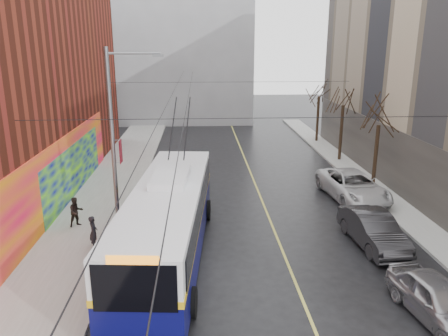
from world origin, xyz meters
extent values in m
cube|color=gray|center=(-8.00, 12.00, 0.07)|extent=(4.00, 60.00, 0.15)
cube|color=gray|center=(9.00, 12.00, 0.07)|extent=(2.00, 60.00, 0.15)
cube|color=#BFB74C|center=(1.50, 14.00, 0.00)|extent=(0.12, 50.00, 0.01)
cube|color=#ED0549|center=(-9.96, 10.00, 2.00)|extent=(0.08, 28.00, 4.00)
cube|color=#08048D|center=(-9.92, 16.00, 1.60)|extent=(0.06, 12.00, 3.20)
cube|color=#4C4742|center=(9.97, 14.00, 2.00)|extent=(0.06, 36.00, 4.00)
cube|color=gray|center=(-6.00, 45.00, 9.00)|extent=(20.00, 12.00, 18.00)
cylinder|color=slate|center=(-6.30, 10.00, 4.50)|extent=(0.20, 0.20, 9.00)
cube|color=#5A0C16|center=(-5.95, 10.00, 4.20)|extent=(0.04, 0.60, 1.10)
cylinder|color=slate|center=(-5.10, 10.00, 8.70)|extent=(2.40, 0.10, 0.10)
cube|color=slate|center=(-4.00, 10.00, 8.60)|extent=(0.50, 0.22, 0.12)
cylinder|color=black|center=(-3.80, 15.00, 6.20)|extent=(0.02, 60.00, 0.02)
cylinder|color=black|center=(-2.80, 15.00, 6.20)|extent=(0.02, 60.00, 0.02)
cylinder|color=black|center=(0.00, 6.00, 6.40)|extent=(18.00, 0.02, 0.02)
cylinder|color=black|center=(0.00, 22.00, 6.40)|extent=(18.00, 0.02, 0.02)
cylinder|color=black|center=(9.00, 16.00, 2.10)|extent=(0.24, 0.24, 4.20)
cylinder|color=black|center=(9.00, 23.00, 2.24)|extent=(0.24, 0.24, 4.48)
cylinder|color=black|center=(9.00, 30.00, 2.18)|extent=(0.24, 0.24, 4.37)
ellipsoid|color=slate|center=(-2.34, 8.61, 6.79)|extent=(0.44, 0.20, 0.12)
ellipsoid|color=slate|center=(-0.95, 11.68, 7.61)|extent=(0.44, 0.20, 0.12)
ellipsoid|color=slate|center=(-3.72, 10.43, 5.76)|extent=(0.44, 0.20, 0.12)
cube|color=#090944|center=(-3.61, 7.30, 1.03)|extent=(3.86, 13.14, 1.62)
cube|color=silver|center=(-3.61, 7.30, 2.54)|extent=(3.86, 13.14, 1.40)
cube|color=gold|center=(-3.61, 7.30, 1.83)|extent=(3.90, 13.18, 0.24)
cube|color=black|center=(-4.14, 0.83, 2.37)|extent=(2.48, 0.25, 1.51)
cube|color=black|center=(-3.08, 13.76, 2.37)|extent=(2.48, 0.25, 1.29)
cube|color=black|center=(-5.03, 7.41, 2.43)|extent=(1.01, 11.83, 1.08)
cube|color=black|center=(-2.19, 7.18, 2.43)|extent=(1.01, 11.83, 1.08)
cube|color=silver|center=(-3.52, 8.37, 3.40)|extent=(1.77, 3.35, 0.32)
cylinder|color=black|center=(-5.36, 3.11, 0.54)|extent=(0.41, 1.10, 1.08)
cylinder|color=black|center=(-2.57, 2.88, 0.54)|extent=(0.41, 1.10, 1.08)
cylinder|color=black|center=(-4.66, 11.71, 0.54)|extent=(0.41, 1.10, 1.08)
cylinder|color=black|center=(-1.86, 11.48, 0.54)|extent=(0.41, 1.10, 1.08)
cylinder|color=black|center=(-3.59, 12.17, 4.96)|extent=(0.37, 3.74, 2.65)
cylinder|color=black|center=(-2.84, 12.11, 4.96)|extent=(0.37, 3.74, 2.65)
imported|color=#9E9DA2|center=(5.80, 2.24, 0.74)|extent=(2.31, 4.52, 1.47)
imported|color=#2A292C|center=(5.80, 7.94, 0.78)|extent=(2.01, 4.87, 1.57)
imported|color=silver|center=(7.00, 14.20, 0.84)|extent=(3.41, 6.29, 1.68)
imported|color=#B5B4B9|center=(-2.63, 16.19, 0.80)|extent=(1.93, 4.69, 1.59)
imported|color=black|center=(-7.07, 8.15, 0.91)|extent=(0.50, 0.63, 1.53)
imported|color=black|center=(-8.51, 10.69, 0.91)|extent=(0.94, 0.91, 1.53)
camera|label=1|loc=(-2.22, -10.33, 9.14)|focal=35.00mm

